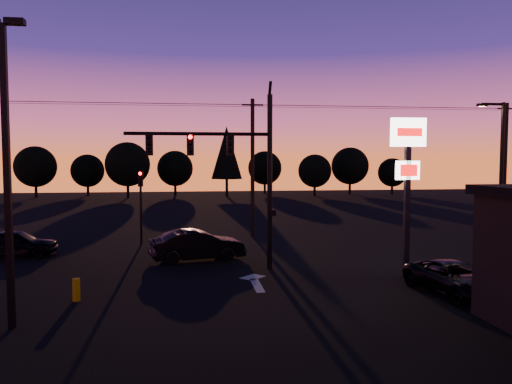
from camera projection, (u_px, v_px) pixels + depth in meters
ground at (248, 293)px, 18.96m from camera, size 120.00×120.00×0.00m
lane_arrow at (255, 281)px, 20.68m from camera, size 1.20×3.10×0.01m
traffic_signal_mast at (235, 162)px, 22.57m from camera, size 6.79×0.52×8.58m
secondary_signal at (141, 196)px, 29.45m from camera, size 0.30×0.31×4.35m
parking_lot_light at (6, 152)px, 14.64m from camera, size 1.25×0.30×9.14m
pylon_sign at (408, 163)px, 21.06m from camera, size 1.50×0.28×6.80m
streetlight at (500, 172)px, 25.99m from camera, size 1.55×0.35×8.00m
utility_pole_1 at (253, 166)px, 32.77m from camera, size 1.40×0.26×9.00m
utility_pole_2 at (505, 166)px, 35.20m from camera, size 1.40×0.26×9.00m
power_wires at (253, 105)px, 32.51m from camera, size 36.00×1.22×0.07m
bollard at (76, 290)px, 17.83m from camera, size 0.27×0.27×0.81m
tree_0 at (35, 167)px, 65.16m from camera, size 5.36×5.36×6.74m
tree_1 at (88, 171)px, 68.97m from camera, size 4.54×4.54×5.71m
tree_2 at (128, 164)px, 64.78m from camera, size 5.77×5.78×7.26m
tree_3 at (175, 168)px, 69.58m from camera, size 4.95×4.95×6.22m
tree_4 at (227, 153)px, 67.42m from camera, size 4.18×4.18×9.50m
tree_5 at (265, 168)px, 73.32m from camera, size 4.95×4.95×6.22m
tree_6 at (315, 171)px, 68.21m from camera, size 4.54×4.54×5.71m
tree_7 at (350, 166)px, 71.95m from camera, size 5.36×5.36×6.74m
tree_8 at (392, 172)px, 71.83m from camera, size 4.12×4.12×5.19m
car_left at (15, 243)px, 25.85m from camera, size 4.20×1.71×1.43m
car_mid at (198, 245)px, 24.92m from camera, size 4.91×2.64×1.54m
suv_parked at (455, 279)px, 18.63m from camera, size 2.67×4.63×1.22m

